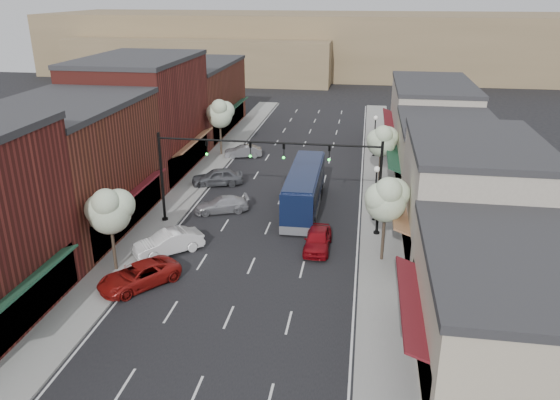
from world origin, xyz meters
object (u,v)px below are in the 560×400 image
at_px(parked_car_e, 243,151).
at_px(red_hatchback, 318,239).
at_px(tree_left_far, 220,113).
at_px(lamp_post_far, 375,129).
at_px(tree_left_near, 109,210).
at_px(lamp_post_near, 376,185).
at_px(parked_car_b, 168,242).
at_px(parked_car_d, 217,177).
at_px(tree_right_far, 382,140).
at_px(coach_bus, 304,189).
at_px(signal_mast_right, 346,173).
at_px(parked_car_c, 222,205).
at_px(tree_right_near, 387,198).
at_px(parked_car_a, 139,275).
at_px(signal_mast_left, 192,166).

bearing_deg(parked_car_e, red_hatchback, 10.03).
bearing_deg(tree_left_far, lamp_post_far, 7.30).
bearing_deg(red_hatchback, tree_left_near, -156.64).
relative_size(lamp_post_near, parked_car_e, 1.14).
height_order(parked_car_b, parked_car_d, parked_car_d).
bearing_deg(tree_right_far, coach_bus, -128.19).
height_order(signal_mast_right, parked_car_b, signal_mast_right).
bearing_deg(parked_car_d, tree_left_far, 173.86).
distance_m(tree_right_far, parked_car_e, 15.66).
bearing_deg(parked_car_c, parked_car_e, 164.79).
bearing_deg(lamp_post_far, red_hatchback, -99.42).
relative_size(tree_left_near, parked_car_d, 1.23).
distance_m(signal_mast_right, parked_car_d, 15.18).
xyz_separation_m(parked_car_c, parked_car_d, (-2.00, 6.16, 0.16)).
distance_m(lamp_post_far, parked_car_d, 18.12).
distance_m(lamp_post_far, red_hatchback, 23.34).
xyz_separation_m(tree_right_near, tree_left_near, (-16.60, -4.00, -0.23)).
xyz_separation_m(tree_right_far, lamp_post_far, (-0.55, 8.06, -0.99)).
distance_m(tree_right_near, parked_car_b, 14.73).
xyz_separation_m(tree_left_near, parked_car_b, (2.37, 3.03, -3.45)).
bearing_deg(parked_car_b, parked_car_a, -43.29).
bearing_deg(parked_car_c, parked_car_a, -30.35).
relative_size(tree_left_far, parked_car_d, 1.33).
height_order(parked_car_c, parked_car_e, parked_car_e).
bearing_deg(parked_car_d, signal_mast_left, -14.88).
xyz_separation_m(lamp_post_far, coach_bus, (-5.56, -15.82, -1.23)).
xyz_separation_m(parked_car_b, parked_car_e, (0.05, 22.72, -0.12)).
bearing_deg(lamp_post_near, red_hatchback, -125.08).
xyz_separation_m(tree_right_near, tree_right_far, (0.00, 16.00, -0.46)).
height_order(tree_left_far, parked_car_e, tree_left_far).
bearing_deg(parked_car_b, signal_mast_left, 136.68).
xyz_separation_m(tree_right_near, red_hatchback, (-4.35, 1.14, -3.72)).
xyz_separation_m(tree_right_near, lamp_post_far, (-0.55, 24.06, -1.45)).
bearing_deg(lamp_post_near, tree_right_far, 86.69).
distance_m(lamp_post_far, parked_car_a, 32.72).
relative_size(signal_mast_left, parked_car_b, 1.76).
distance_m(signal_mast_right, signal_mast_left, 11.24).
bearing_deg(parked_car_d, parked_car_e, 158.97).
distance_m(coach_bus, parked_car_d, 9.63).
relative_size(tree_right_near, tree_left_near, 1.05).
distance_m(signal_mast_right, coach_bus, 6.08).
bearing_deg(tree_left_far, parked_car_a, -85.54).
xyz_separation_m(signal_mast_left, lamp_post_far, (13.42, 20.00, -1.62)).
xyz_separation_m(tree_left_far, red_hatchback, (12.25, -20.86, -3.87)).
distance_m(tree_right_far, parked_car_a, 26.10).
xyz_separation_m(parked_car_a, parked_car_c, (1.91, 12.09, -0.06)).
bearing_deg(parked_car_a, parked_car_b, 125.34).
distance_m(tree_right_far, lamp_post_far, 8.13).
xyz_separation_m(parked_car_a, parked_car_b, (0.23, 4.50, 0.08)).
xyz_separation_m(tree_right_near, tree_left_far, (-16.60, 22.00, 0.15)).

